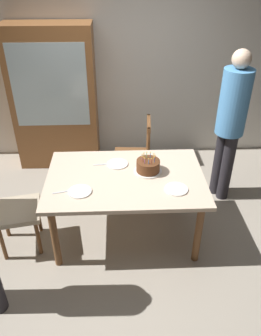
{
  "coord_description": "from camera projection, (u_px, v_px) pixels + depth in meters",
  "views": [
    {
      "loc": [
        -0.06,
        -2.71,
        2.59
      ],
      "look_at": [
        0.05,
        0.0,
        0.84
      ],
      "focal_mm": 35.67,
      "sensor_mm": 36.0,
      "label": 1
    }
  ],
  "objects": [
    {
      "name": "chair_upholstered",
      "position": [
        6.0,
        206.0,
        3.23
      ],
      "size": [
        0.51,
        0.51,
        0.95
      ],
      "color": "tan",
      "rests_on": "ground"
    },
    {
      "name": "ground",
      "position": [
        126.0,
        232.0,
        3.68
      ],
      "size": [
        6.4,
        6.4,
        0.0
      ],
      "primitive_type": "plane",
      "color": "#9E9384"
    },
    {
      "name": "plate_far_side",
      "position": [
        117.0,
        164.0,
        3.47
      ],
      "size": [
        0.22,
        0.22,
        0.01
      ],
      "primitive_type": "cylinder",
      "color": "white",
      "rests_on": "dining_table"
    },
    {
      "name": "plate_near_guest",
      "position": [
        176.0,
        189.0,
        3.1
      ],
      "size": [
        0.22,
        0.22,
        0.01
      ],
      "primitive_type": "cylinder",
      "color": "white",
      "rests_on": "dining_table"
    },
    {
      "name": "china_cabinet",
      "position": [
        55.0,
        99.0,
        4.44
      ],
      "size": [
        1.1,
        0.45,
        1.9
      ],
      "color": "brown",
      "rests_on": "ground"
    },
    {
      "name": "fork_near_celebrant",
      "position": [
        62.0,
        192.0,
        3.07
      ],
      "size": [
        0.18,
        0.06,
        0.01
      ],
      "primitive_type": "cube",
      "rotation": [
        0.0,
        0.0,
        0.22
      ],
      "color": "silver",
      "rests_on": "dining_table"
    },
    {
      "name": "chair_spindle_back",
      "position": [
        134.0,
        157.0,
        4.13
      ],
      "size": [
        0.47,
        0.47,
        0.95
      ],
      "color": "brown",
      "rests_on": "ground"
    },
    {
      "name": "back_wall",
      "position": [
        121.0,
        66.0,
        4.53
      ],
      "size": [
        6.4,
        0.1,
        2.6
      ],
      "primitive_type": "cube",
      "color": "beige",
      "rests_on": "ground"
    },
    {
      "name": "birthday_cake",
      "position": [
        148.0,
        166.0,
        3.32
      ],
      "size": [
        0.28,
        0.28,
        0.19
      ],
      "color": "silver",
      "rests_on": "dining_table"
    },
    {
      "name": "fork_far_side",
      "position": [
        102.0,
        164.0,
        3.46
      ],
      "size": [
        0.18,
        0.03,
        0.01
      ],
      "primitive_type": "cube",
      "rotation": [
        0.0,
        0.0,
        0.09
      ],
      "color": "silver",
      "rests_on": "dining_table"
    },
    {
      "name": "person_guest",
      "position": [
        231.0,
        120.0,
        3.7
      ],
      "size": [
        0.32,
        0.32,
        1.8
      ],
      "color": "#262328",
      "rests_on": "ground"
    },
    {
      "name": "plate_near_celebrant",
      "position": [
        80.0,
        191.0,
        3.07
      ],
      "size": [
        0.22,
        0.22,
        0.01
      ],
      "primitive_type": "cylinder",
      "color": "white",
      "rests_on": "dining_table"
    },
    {
      "name": "dining_table",
      "position": [
        125.0,
        184.0,
        3.33
      ],
      "size": [
        1.55,
        1.03,
        0.74
      ],
      "color": "beige",
      "rests_on": "ground"
    }
  ]
}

